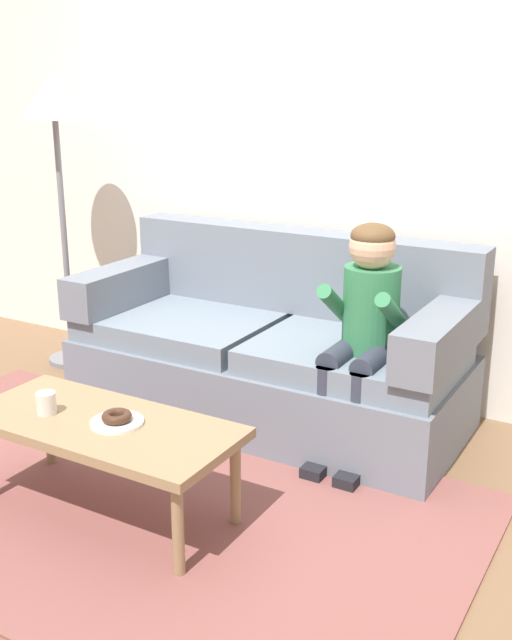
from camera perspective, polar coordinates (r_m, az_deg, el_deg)
name	(u,v)px	position (r m, az deg, el deg)	size (l,w,h in m)	color
ground	(153,473)	(3.55, -7.71, -11.30)	(10.00, 10.00, 0.00)	brown
wall_back	(298,138)	(4.31, 3.20, 13.46)	(8.00, 0.10, 2.80)	silver
area_rug	(117,496)	(3.38, -10.36, -12.90)	(2.99, 1.71, 0.01)	brown
couch	(272,353)	(3.98, 1.23, -2.46)	(2.01, 0.90, 0.94)	slate
coffee_table	(102,431)	(3.11, -11.46, -8.16)	(1.12, 0.51, 0.41)	#937551
person_child	(364,320)	(3.46, 8.12, 0.02)	(0.34, 0.58, 1.10)	#337A4C
plate	(117,422)	(3.05, -10.39, -7.56)	(0.21, 0.21, 0.01)	white
donut	(117,416)	(3.04, -10.41, -7.14)	(0.12, 0.12, 0.04)	#422619
mug	(46,403)	(3.19, -15.47, -6.03)	(0.08, 0.08, 0.09)	silver
toy_controller	(79,433)	(3.93, -13.17, -8.24)	(0.23, 0.09, 0.05)	blue
floor_lamp	(55,120)	(4.68, -14.84, 14.29)	(0.39, 0.39, 1.75)	slate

